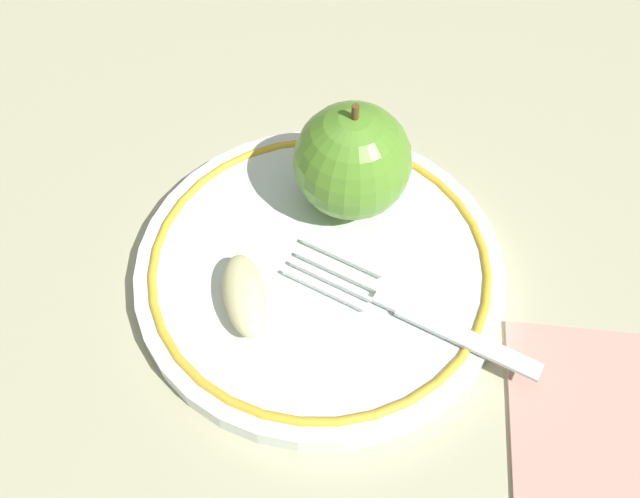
{
  "coord_description": "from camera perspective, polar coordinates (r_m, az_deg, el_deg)",
  "views": [
    {
      "loc": [
        -0.03,
        -0.26,
        0.41
      ],
      "look_at": [
        -0.0,
        -0.0,
        0.04
      ],
      "focal_mm": 40.0,
      "sensor_mm": 36.0,
      "label": 1
    }
  ],
  "objects": [
    {
      "name": "apple_slice_front",
      "position": [
        0.45,
        -6.03,
        -3.67
      ],
      "size": [
        0.03,
        0.06,
        0.02
      ],
      "primitive_type": "ellipsoid",
      "rotation": [
        0.0,
        0.0,
        4.84
      ],
      "color": "beige",
      "rests_on": "plate"
    },
    {
      "name": "ground_plane",
      "position": [
        0.49,
        -0.02,
        -2.18
      ],
      "size": [
        2.0,
        2.0,
        0.0
      ],
      "primitive_type": "plane",
      "color": "#AFAC89"
    },
    {
      "name": "napkin_folded",
      "position": [
        0.47,
        23.14,
        -14.11
      ],
      "size": [
        0.16,
        0.17,
        0.01
      ],
      "primitive_type": "cube",
      "rotation": [
        0.0,
        0.0,
        -0.21
      ],
      "color": "tan",
      "rests_on": "ground_plane"
    },
    {
      "name": "apple_red_whole",
      "position": [
        0.47,
        2.62,
        7.04
      ],
      "size": [
        0.08,
        0.08,
        0.09
      ],
      "color": "#578E2A",
      "rests_on": "plate"
    },
    {
      "name": "plate",
      "position": [
        0.48,
        0.0,
        -2.0
      ],
      "size": [
        0.25,
        0.25,
        0.02
      ],
      "color": "white",
      "rests_on": "ground_plane"
    },
    {
      "name": "fork",
      "position": [
        0.45,
        7.83,
        -5.33
      ],
      "size": [
        0.15,
        0.11,
        0.0
      ],
      "rotation": [
        0.0,
        0.0,
        2.53
      ],
      "color": "silver",
      "rests_on": "plate"
    }
  ]
}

